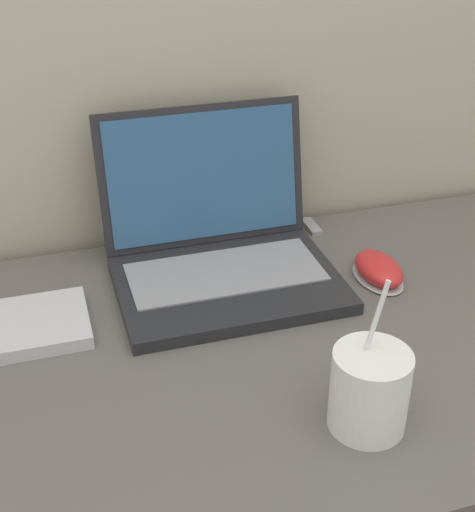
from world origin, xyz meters
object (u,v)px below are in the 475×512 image
object	(u,v)px
laptop	(219,244)
computer_mouse	(378,270)
usb_stick	(311,226)
drink_cup	(369,389)

from	to	relation	value
laptop	computer_mouse	world-z (taller)	laptop
laptop	usb_stick	xyz separation A→B (m)	(0.20, 0.10, -0.05)
drink_cup	usb_stick	distance (m)	0.51
drink_cup	usb_stick	size ratio (longest dim) A/B	3.19
laptop	drink_cup	world-z (taller)	laptop
drink_cup	usb_stick	bearing A→B (deg)	75.30
laptop	drink_cup	size ratio (longest dim) A/B	1.78
drink_cup	computer_mouse	xyz separation A→B (m)	(0.16, 0.30, -0.04)
drink_cup	computer_mouse	bearing A→B (deg)	60.99
laptop	computer_mouse	distance (m)	0.26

